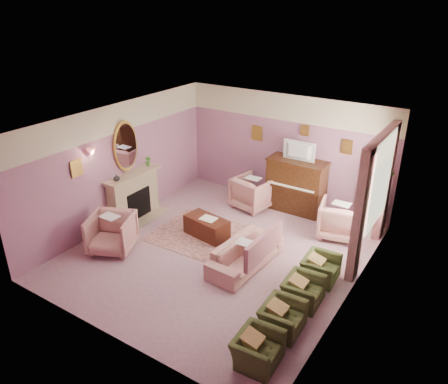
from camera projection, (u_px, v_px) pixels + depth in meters
The scene contains 48 objects.
floor at pixel (219, 252), 9.22m from camera, with size 5.50×6.00×0.01m, color #A47987.
ceiling at pixel (219, 123), 8.06m from camera, with size 5.50×6.00×0.01m, color white.
wall_back at pixel (285, 150), 10.93m from camera, with size 5.50×0.02×2.80m, color slate.
wall_front at pixel (105, 263), 6.35m from camera, with size 5.50×0.02×2.80m, color slate.
wall_left at pixel (119, 165), 10.00m from camera, with size 0.02×6.00×2.80m, color slate.
wall_right at pixel (356, 229), 7.28m from camera, with size 0.02×6.00×2.80m, color slate.
picture_rail_band at pixel (288, 108), 10.48m from camera, with size 5.50×0.01×0.65m, color beige.
stripe_panel at pixel (374, 216), 8.41m from camera, with size 0.01×3.00×2.15m, color #90A17D.
fireplace_surround at pixel (134, 197), 10.43m from camera, with size 0.30×1.40×1.10m, color tan.
fireplace_inset at pixel (137, 203), 10.44m from camera, with size 0.18×0.72×0.68m, color black.
fire_ember at pixel (139, 210), 10.50m from camera, with size 0.06×0.54×0.10m, color #FF1D02.
mantel_shelf at pixel (133, 175), 10.18m from camera, with size 0.40×1.55×0.07m, color tan.
hearth at pixel (142, 219), 10.55m from camera, with size 0.55×1.50×0.02m, color tan.
mirror_frame at pixel (125, 146), 9.96m from camera, with size 0.04×0.72×1.20m, color gold.
mirror_glass at pixel (126, 146), 9.95m from camera, with size 0.01×0.60×1.06m, color silver.
sconce_shade at pixel (91, 152), 9.05m from camera, with size 0.20×0.20×0.16m, color #EB6E62.
piano at pixel (296, 186), 10.75m from camera, with size 1.40×0.60×1.30m, color #371C0D.
piano_keyshelf at pixel (290, 188), 10.45m from camera, with size 1.30×0.12×0.06m, color #371C0D.
piano_keys at pixel (290, 187), 10.44m from camera, with size 1.20×0.08×0.02m, color white.
piano_top at pixel (298, 161), 10.48m from camera, with size 1.45×0.65×0.04m, color #371C0D.
television at pixel (298, 150), 10.32m from camera, with size 0.80×0.12×0.48m, color black.
print_back_left at pixel (257, 133), 11.16m from camera, with size 0.30×0.03×0.38m, color gold.
print_back_right at pixel (347, 147), 9.97m from camera, with size 0.26×0.03×0.34m, color gold.
print_back_mid at pixel (305, 130), 10.40m from camera, with size 0.22×0.03×0.26m, color gold.
print_left_wall at pixel (76, 168), 8.93m from camera, with size 0.03×0.28×0.36m, color gold.
window_blind at pixel (381, 181), 8.36m from camera, with size 0.03×1.40×1.80m, color silver.
curtain_left at pixel (359, 217), 7.87m from camera, with size 0.16×0.34×2.60m, color #A05D68.
curtain_right at pixel (386, 183), 9.27m from camera, with size 0.16×0.34×2.60m, color #A05D68.
pelmet at pixel (383, 137), 8.05m from camera, with size 0.16×2.20×0.16m, color #A05D68.
mantel_plant at pixel (148, 161), 10.52m from camera, with size 0.16×0.16×0.28m, color #3E8225.
mantel_vase at pixel (117, 178), 9.74m from camera, with size 0.16×0.16×0.16m, color beige.
area_rug at pixel (210, 237), 9.77m from camera, with size 2.50×1.80×0.01m, color #A06960.
coffee_table at pixel (207, 227), 9.74m from camera, with size 1.00×0.50×0.45m, color #401A0F.
table_paper at pixel (208, 219), 9.62m from camera, with size 0.35×0.28×0.01m, color silver.
sofa at pixel (246, 249), 8.63m from camera, with size 0.61×1.83×0.74m, color tan.
sofa_throw at pixel (264, 245), 8.33m from camera, with size 0.09×1.38×0.51m, color #A05D68.
floral_armchair_left at pixel (253, 191), 10.96m from camera, with size 0.87×0.87×0.90m, color tan.
floral_armchair_right at pixel (340, 218), 9.65m from camera, with size 0.87×0.87×0.90m, color tan.
floral_armchair_front at pixel (111, 231), 9.11m from camera, with size 0.87×0.87×0.90m, color tan.
olive_chair_a at pixel (258, 345), 6.36m from camera, with size 0.51×0.72×0.62m, color #425025.
olive_chair_b at pixel (283, 313), 6.98m from camera, with size 0.51×0.72×0.62m, color #425025.
olive_chair_c at pixel (303, 287), 7.61m from camera, with size 0.51×0.72×0.62m, color #425025.
olive_chair_d at pixel (321, 265), 8.24m from camera, with size 0.51×0.72×0.62m, color #425025.
side_table at pixel (370, 218), 9.86m from camera, with size 0.52×0.52×0.70m, color silver.
side_plant_big at pixel (373, 197), 9.64m from camera, with size 0.30×0.30×0.34m, color #3E8225.
side_plant_small at pixel (377, 202), 9.52m from camera, with size 0.16×0.16×0.28m, color #3E8225.
palm_pot at pixel (367, 226), 9.90m from camera, with size 0.34×0.34×0.34m, color #9D4432.
palm_plant at pixel (373, 190), 9.53m from camera, with size 0.76×0.76×1.44m, color #3E8225.
Camera 1 is at (4.36, -6.54, 4.99)m, focal length 35.00 mm.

